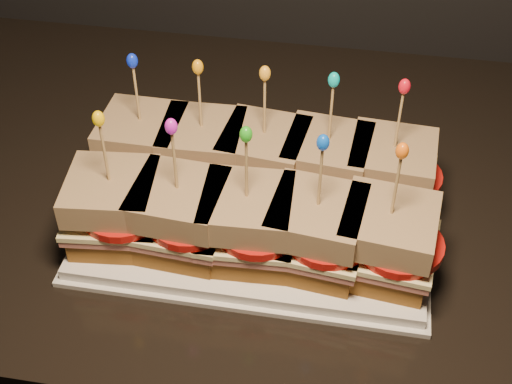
# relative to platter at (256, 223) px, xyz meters

# --- Properties ---
(granite_slab) EXTENTS (2.28, 0.66, 0.03)m
(granite_slab) POSITION_rel_platter_xyz_m (0.09, 0.10, -0.03)
(granite_slab) COLOR black
(granite_slab) RESTS_ON cabinet
(platter) EXTENTS (0.37, 0.23, 0.02)m
(platter) POSITION_rel_platter_xyz_m (0.00, 0.00, 0.00)
(platter) COLOR white
(platter) RESTS_ON granite_slab
(platter_rim) EXTENTS (0.38, 0.24, 0.01)m
(platter_rim) POSITION_rel_platter_xyz_m (0.00, 0.00, -0.01)
(platter_rim) COLOR white
(platter_rim) RESTS_ON granite_slab
(sandwich_0_bread_bot) EXTENTS (0.09, 0.09, 0.02)m
(sandwich_0_bread_bot) POSITION_rel_platter_xyz_m (-0.14, 0.05, 0.02)
(sandwich_0_bread_bot) COLOR brown
(sandwich_0_bread_bot) RESTS_ON platter
(sandwich_0_ham) EXTENTS (0.10, 0.09, 0.01)m
(sandwich_0_ham) POSITION_rel_platter_xyz_m (-0.14, 0.05, 0.04)
(sandwich_0_ham) COLOR #B25D53
(sandwich_0_ham) RESTS_ON sandwich_0_bread_bot
(sandwich_0_cheese) EXTENTS (0.10, 0.10, 0.01)m
(sandwich_0_cheese) POSITION_rel_platter_xyz_m (-0.14, 0.05, 0.04)
(sandwich_0_cheese) COLOR #F5EBA7
(sandwich_0_cheese) RESTS_ON sandwich_0_ham
(sandwich_0_tomato) EXTENTS (0.09, 0.09, 0.01)m
(sandwich_0_tomato) POSITION_rel_platter_xyz_m (-0.13, 0.05, 0.05)
(sandwich_0_tomato) COLOR red
(sandwich_0_tomato) RESTS_ON sandwich_0_cheese
(sandwich_0_bread_top) EXTENTS (0.09, 0.09, 0.03)m
(sandwich_0_bread_top) POSITION_rel_platter_xyz_m (-0.14, 0.05, 0.07)
(sandwich_0_bread_top) COLOR #55300E
(sandwich_0_bread_top) RESTS_ON sandwich_0_tomato
(sandwich_0_pick) EXTENTS (0.00, 0.00, 0.09)m
(sandwich_0_pick) POSITION_rel_platter_xyz_m (-0.14, 0.05, 0.12)
(sandwich_0_pick) COLOR tan
(sandwich_0_pick) RESTS_ON sandwich_0_bread_top
(sandwich_0_frill) EXTENTS (0.01, 0.01, 0.02)m
(sandwich_0_frill) POSITION_rel_platter_xyz_m (-0.14, 0.05, 0.16)
(sandwich_0_frill) COLOR #0E28DA
(sandwich_0_frill) RESTS_ON sandwich_0_pick
(sandwich_1_bread_bot) EXTENTS (0.09, 0.09, 0.02)m
(sandwich_1_bread_bot) POSITION_rel_platter_xyz_m (-0.07, 0.05, 0.02)
(sandwich_1_bread_bot) COLOR brown
(sandwich_1_bread_bot) RESTS_ON platter
(sandwich_1_ham) EXTENTS (0.10, 0.10, 0.01)m
(sandwich_1_ham) POSITION_rel_platter_xyz_m (-0.07, 0.05, 0.04)
(sandwich_1_ham) COLOR #B25D53
(sandwich_1_ham) RESTS_ON sandwich_1_bread_bot
(sandwich_1_cheese) EXTENTS (0.10, 0.10, 0.01)m
(sandwich_1_cheese) POSITION_rel_platter_xyz_m (-0.07, 0.05, 0.04)
(sandwich_1_cheese) COLOR #F5EBA7
(sandwich_1_cheese) RESTS_ON sandwich_1_ham
(sandwich_1_tomato) EXTENTS (0.09, 0.09, 0.01)m
(sandwich_1_tomato) POSITION_rel_platter_xyz_m (-0.06, 0.05, 0.05)
(sandwich_1_tomato) COLOR red
(sandwich_1_tomato) RESTS_ON sandwich_1_cheese
(sandwich_1_bread_top) EXTENTS (0.09, 0.09, 0.03)m
(sandwich_1_bread_top) POSITION_rel_platter_xyz_m (-0.07, 0.05, 0.07)
(sandwich_1_bread_top) COLOR #55300E
(sandwich_1_bread_top) RESTS_ON sandwich_1_tomato
(sandwich_1_pick) EXTENTS (0.00, 0.00, 0.09)m
(sandwich_1_pick) POSITION_rel_platter_xyz_m (-0.07, 0.05, 0.12)
(sandwich_1_pick) COLOR tan
(sandwich_1_pick) RESTS_ON sandwich_1_bread_top
(sandwich_1_frill) EXTENTS (0.01, 0.01, 0.02)m
(sandwich_1_frill) POSITION_rel_platter_xyz_m (-0.07, 0.05, 0.16)
(sandwich_1_frill) COLOR orange
(sandwich_1_frill) RESTS_ON sandwich_1_pick
(sandwich_2_bread_bot) EXTENTS (0.10, 0.10, 0.02)m
(sandwich_2_bread_bot) POSITION_rel_platter_xyz_m (0.00, 0.05, 0.02)
(sandwich_2_bread_bot) COLOR brown
(sandwich_2_bread_bot) RESTS_ON platter
(sandwich_2_ham) EXTENTS (0.11, 0.10, 0.01)m
(sandwich_2_ham) POSITION_rel_platter_xyz_m (0.00, 0.05, 0.04)
(sandwich_2_ham) COLOR #B25D53
(sandwich_2_ham) RESTS_ON sandwich_2_bread_bot
(sandwich_2_cheese) EXTENTS (0.11, 0.10, 0.01)m
(sandwich_2_cheese) POSITION_rel_platter_xyz_m (0.00, 0.05, 0.04)
(sandwich_2_cheese) COLOR #F5EBA7
(sandwich_2_cheese) RESTS_ON sandwich_2_ham
(sandwich_2_tomato) EXTENTS (0.09, 0.09, 0.01)m
(sandwich_2_tomato) POSITION_rel_platter_xyz_m (0.01, 0.05, 0.05)
(sandwich_2_tomato) COLOR red
(sandwich_2_tomato) RESTS_ON sandwich_2_cheese
(sandwich_2_bread_top) EXTENTS (0.10, 0.10, 0.03)m
(sandwich_2_bread_top) POSITION_rel_platter_xyz_m (0.00, 0.05, 0.07)
(sandwich_2_bread_top) COLOR #55300E
(sandwich_2_bread_top) RESTS_ON sandwich_2_tomato
(sandwich_2_pick) EXTENTS (0.00, 0.00, 0.09)m
(sandwich_2_pick) POSITION_rel_platter_xyz_m (0.00, 0.05, 0.12)
(sandwich_2_pick) COLOR tan
(sandwich_2_pick) RESTS_ON sandwich_2_bread_top
(sandwich_2_frill) EXTENTS (0.01, 0.01, 0.02)m
(sandwich_2_frill) POSITION_rel_platter_xyz_m (0.00, 0.05, 0.16)
(sandwich_2_frill) COLOR #F7A224
(sandwich_2_frill) RESTS_ON sandwich_2_pick
(sandwich_3_bread_bot) EXTENTS (0.10, 0.10, 0.02)m
(sandwich_3_bread_bot) POSITION_rel_platter_xyz_m (0.07, 0.05, 0.02)
(sandwich_3_bread_bot) COLOR brown
(sandwich_3_bread_bot) RESTS_ON platter
(sandwich_3_ham) EXTENTS (0.10, 0.10, 0.01)m
(sandwich_3_ham) POSITION_rel_platter_xyz_m (0.07, 0.05, 0.04)
(sandwich_3_ham) COLOR #B25D53
(sandwich_3_ham) RESTS_ON sandwich_3_bread_bot
(sandwich_3_cheese) EXTENTS (0.11, 0.10, 0.01)m
(sandwich_3_cheese) POSITION_rel_platter_xyz_m (0.07, 0.05, 0.04)
(sandwich_3_cheese) COLOR #F5EBA7
(sandwich_3_cheese) RESTS_ON sandwich_3_ham
(sandwich_3_tomato) EXTENTS (0.09, 0.09, 0.01)m
(sandwich_3_tomato) POSITION_rel_platter_xyz_m (0.08, 0.05, 0.05)
(sandwich_3_tomato) COLOR red
(sandwich_3_tomato) RESTS_ON sandwich_3_cheese
(sandwich_3_bread_top) EXTENTS (0.10, 0.10, 0.03)m
(sandwich_3_bread_top) POSITION_rel_platter_xyz_m (0.07, 0.05, 0.07)
(sandwich_3_bread_top) COLOR #55300E
(sandwich_3_bread_top) RESTS_ON sandwich_3_tomato
(sandwich_3_pick) EXTENTS (0.00, 0.00, 0.09)m
(sandwich_3_pick) POSITION_rel_platter_xyz_m (0.07, 0.05, 0.12)
(sandwich_3_pick) COLOR tan
(sandwich_3_pick) RESTS_ON sandwich_3_bread_top
(sandwich_3_frill) EXTENTS (0.01, 0.01, 0.02)m
(sandwich_3_frill) POSITION_rel_platter_xyz_m (0.07, 0.05, 0.16)
(sandwich_3_frill) COLOR #05B9B6
(sandwich_3_frill) RESTS_ON sandwich_3_pick
(sandwich_4_bread_bot) EXTENTS (0.09, 0.09, 0.02)m
(sandwich_4_bread_bot) POSITION_rel_platter_xyz_m (0.14, 0.05, 0.02)
(sandwich_4_bread_bot) COLOR brown
(sandwich_4_bread_bot) RESTS_ON platter
(sandwich_4_ham) EXTENTS (0.10, 0.10, 0.01)m
(sandwich_4_ham) POSITION_rel_platter_xyz_m (0.14, 0.05, 0.04)
(sandwich_4_ham) COLOR #B25D53
(sandwich_4_ham) RESTS_ON sandwich_4_bread_bot
(sandwich_4_cheese) EXTENTS (0.10, 0.10, 0.01)m
(sandwich_4_cheese) POSITION_rel_platter_xyz_m (0.14, 0.05, 0.04)
(sandwich_4_cheese) COLOR #F5EBA7
(sandwich_4_cheese) RESTS_ON sandwich_4_ham
(sandwich_4_tomato) EXTENTS (0.09, 0.09, 0.01)m
(sandwich_4_tomato) POSITION_rel_platter_xyz_m (0.15, 0.05, 0.05)
(sandwich_4_tomato) COLOR red
(sandwich_4_tomato) RESTS_ON sandwich_4_cheese
(sandwich_4_bread_top) EXTENTS (0.09, 0.09, 0.03)m
(sandwich_4_bread_top) POSITION_rel_platter_xyz_m (0.14, 0.05, 0.07)
(sandwich_4_bread_top) COLOR #55300E
(sandwich_4_bread_top) RESTS_ON sandwich_4_tomato
(sandwich_4_pick) EXTENTS (0.00, 0.00, 0.09)m
(sandwich_4_pick) POSITION_rel_platter_xyz_m (0.14, 0.05, 0.12)
(sandwich_4_pick) COLOR tan
(sandwich_4_pick) RESTS_ON sandwich_4_bread_top
(sandwich_4_frill) EXTENTS (0.01, 0.01, 0.02)m
(sandwich_4_frill) POSITION_rel_platter_xyz_m (0.14, 0.05, 0.16)
(sandwich_4_frill) COLOR red
(sandwich_4_frill) RESTS_ON sandwich_4_pick
(sandwich_5_bread_bot) EXTENTS (0.10, 0.10, 0.02)m
(sandwich_5_bread_bot) POSITION_rel_platter_xyz_m (-0.14, -0.05, 0.02)
(sandwich_5_bread_bot) COLOR brown
(sandwich_5_bread_bot) RESTS_ON platter
(sandwich_5_ham) EXTENTS (0.11, 0.10, 0.01)m
(sandwich_5_ham) POSITION_rel_platter_xyz_m (-0.14, -0.05, 0.04)
(sandwich_5_ham) COLOR #B25D53
(sandwich_5_ham) RESTS_ON sandwich_5_bread_bot
(sandwich_5_cheese) EXTENTS (0.11, 0.10, 0.01)m
(sandwich_5_cheese) POSITION_rel_platter_xyz_m (-0.14, -0.05, 0.04)
(sandwich_5_cheese) COLOR #F5EBA7
(sandwich_5_cheese) RESTS_ON sandwich_5_ham
(sandwich_5_tomato) EXTENTS (0.09, 0.09, 0.01)m
(sandwich_5_tomato) POSITION_rel_platter_xyz_m (-0.13, -0.06, 0.05)
(sandwich_5_tomato) COLOR red
(sandwich_5_tomato) RESTS_ON sandwich_5_cheese
(sandwich_5_bread_top) EXTENTS (0.10, 0.10, 0.03)m
(sandwich_5_bread_top) POSITION_rel_platter_xyz_m (-0.14, -0.05, 0.07)
(sandwich_5_bread_top) COLOR #55300E
(sandwich_5_bread_top) RESTS_ON sandwich_5_tomato
(sandwich_5_pick) EXTENTS (0.00, 0.00, 0.09)m
(sandwich_5_pick) POSITION_rel_platter_xyz_m (-0.14, -0.05, 0.12)
(sandwich_5_pick) COLOR tan
(sandwich_5_pick) RESTS_ON sandwich_5_bread_top
(sandwich_5_frill) EXTENTS (0.01, 0.01, 0.02)m
(sandwich_5_frill) POSITION_rel_platter_xyz_m (-0.14, -0.05, 0.16)
(sandwich_5_frill) COLOR #F6BD04
(sandwich_5_frill) RESTS_ON sandwich_5_pick
(sandwich_6_bread_bot) EXTENTS (0.09, 0.09, 0.02)m
(sandwich_6_bread_bot) POSITION_rel_platter_xyz_m (-0.07, -0.05, 0.02)
(sandwich_6_bread_bot) COLOR brown
(sandwich_6_bread_bot) RESTS_ON platter
(sandwich_6_ham) EXTENTS (0.10, 0.10, 0.01)m
(sandwich_6_ham) POSITION_rel_platter_xyz_m (-0.07, -0.05, 0.04)
(sandwich_6_ham) COLOR #B25D53
(sandwich_6_ham) RESTS_ON sandwich_6_bread_bot
(sandwich_6_cheese) EXTENTS (0.10, 0.10, 0.01)m
(sandwich_6_cheese) POSITION_rel_platter_xyz_m (-0.07, -0.05, 0.04)
(sandwich_6_cheese) COLOR #F5EBA7
(sandwich_6_cheese) RESTS_ON sandwich_6_ham
(sandwich_6_tomato) EXTENTS (0.09, 0.09, 0.01)m
(sandwich_6_tomato) POSITION_rel_platter_xyz_m (-0.06, -0.06, 0.05)
(sandwich_6_tomato) COLOR red
(sandwich_6_tomato) RESTS_ON sandwich_6_cheese
(sandwich_6_bread_top) EXTENTS (0.10, 0.10, 0.03)m
(sandwich_6_bread_top) POSITION_rel_platter_xyz_m (-0.07, -0.05, 0.07)
(sandwich_6_bread_top) COLOR #55300E
(sandwich_6_bread_top) RESTS_ON sandwich_6_tomato
(sandwich_6_pick) EXTENTS (0.00, 0.00, 0.09)m
(sandwich_6_pick) POSITION_rel_platter_xyz_m (-0.07, -0.05, 0.12)
(sandwich_6_pick) COLOR tan
(sandwich_6_pick) RESTS_ON sandwich_6_bread_top
(sandwich_6_frill) EXTENTS (0.01, 0.01, 0.02)m
(sandwich_6_frill) POSITION_rel_platter_xyz_m (-0.07, -0.05, 0.16)
(sandwich_6_frill) COLOR #D21BC9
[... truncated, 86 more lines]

